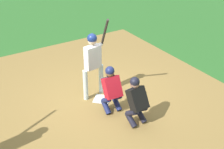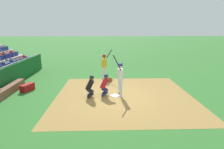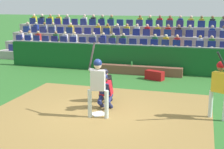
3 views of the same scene
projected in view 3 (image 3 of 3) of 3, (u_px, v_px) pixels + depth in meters
ground_plane at (98, 114)px, 10.36m from camera, size 160.00×160.00×0.00m
infield_dirt_patch at (93, 119)px, 9.89m from camera, size 7.21×7.59×0.01m
home_plate_marker at (98, 114)px, 10.35m from camera, size 0.62×0.62×0.02m
batter_at_plate at (98, 81)px, 9.80m from camera, size 0.68×0.57×2.35m
catcher_crouching at (105, 89)px, 10.71m from camera, size 0.48×0.71×1.28m
home_plate_umpire at (106, 83)px, 11.52m from camera, size 0.49×0.50×1.27m
dugout_wall at (140, 59)px, 16.50m from camera, size 14.90×0.24×1.45m
dugout_bench at (139, 70)px, 16.07m from camera, size 4.35×0.40×0.44m
water_bottle_on_bench at (132, 64)px, 16.09m from camera, size 0.07×0.07×0.21m
equipment_duffel_bag at (155, 75)px, 14.98m from camera, size 0.95×0.65×0.43m
on_deck_batter at (220, 83)px, 9.68m from camera, size 0.60×0.79×2.21m
bleacher_stand at (151, 47)px, 19.98m from camera, size 19.38×3.72×2.78m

